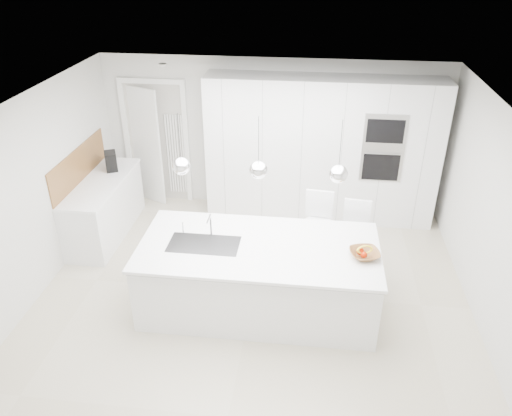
# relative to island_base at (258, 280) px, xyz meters

# --- Properties ---
(floor) EXTENTS (5.50, 5.50, 0.00)m
(floor) POSITION_rel_island_base_xyz_m (-0.10, 0.30, -0.43)
(floor) COLOR beige
(floor) RESTS_ON ground
(wall_back) EXTENTS (5.50, 0.00, 5.50)m
(wall_back) POSITION_rel_island_base_xyz_m (-0.10, 2.80, 0.82)
(wall_back) COLOR silver
(wall_back) RESTS_ON ground
(wall_left) EXTENTS (0.00, 5.00, 5.00)m
(wall_left) POSITION_rel_island_base_xyz_m (-2.85, 0.30, 0.82)
(wall_left) COLOR silver
(wall_left) RESTS_ON ground
(ceiling) EXTENTS (5.50, 5.50, 0.00)m
(ceiling) POSITION_rel_island_base_xyz_m (-0.10, 0.30, 2.07)
(ceiling) COLOR white
(ceiling) RESTS_ON wall_back
(tall_cabinets) EXTENTS (3.60, 0.60, 2.30)m
(tall_cabinets) POSITION_rel_island_base_xyz_m (0.70, 2.50, 0.72)
(tall_cabinets) COLOR white
(tall_cabinets) RESTS_ON floor
(oven_stack) EXTENTS (0.62, 0.04, 1.05)m
(oven_stack) POSITION_rel_island_base_xyz_m (1.60, 2.19, 0.92)
(oven_stack) COLOR #A5A5A8
(oven_stack) RESTS_ON tall_cabinets
(doorway_frame) EXTENTS (1.11, 0.08, 2.13)m
(doorway_frame) POSITION_rel_island_base_xyz_m (-2.05, 2.77, 0.59)
(doorway_frame) COLOR white
(doorway_frame) RESTS_ON floor
(hallway_door) EXTENTS (0.76, 0.38, 2.00)m
(hallway_door) POSITION_rel_island_base_xyz_m (-2.30, 2.72, 0.57)
(hallway_door) COLOR white
(hallway_door) RESTS_ON floor
(radiator) EXTENTS (0.32, 0.04, 1.40)m
(radiator) POSITION_rel_island_base_xyz_m (-1.73, 2.76, 0.42)
(radiator) COLOR white
(radiator) RESTS_ON floor
(left_base_cabinets) EXTENTS (0.60, 1.80, 0.86)m
(left_base_cabinets) POSITION_rel_island_base_xyz_m (-2.55, 1.50, 0.00)
(left_base_cabinets) COLOR white
(left_base_cabinets) RESTS_ON floor
(left_worktop) EXTENTS (0.62, 1.82, 0.04)m
(left_worktop) POSITION_rel_island_base_xyz_m (-2.55, 1.50, 0.45)
(left_worktop) COLOR white
(left_worktop) RESTS_ON left_base_cabinets
(oak_backsplash) EXTENTS (0.02, 1.80, 0.50)m
(oak_backsplash) POSITION_rel_island_base_xyz_m (-2.84, 1.50, 0.72)
(oak_backsplash) COLOR olive
(oak_backsplash) RESTS_ON wall_left
(island_base) EXTENTS (2.80, 1.20, 0.86)m
(island_base) POSITION_rel_island_base_xyz_m (0.00, 0.00, 0.00)
(island_base) COLOR white
(island_base) RESTS_ON floor
(island_worktop) EXTENTS (2.84, 1.40, 0.04)m
(island_worktop) POSITION_rel_island_base_xyz_m (0.00, 0.05, 0.45)
(island_worktop) COLOR white
(island_worktop) RESTS_ON island_base
(island_sink) EXTENTS (0.84, 0.44, 0.18)m
(island_sink) POSITION_rel_island_base_xyz_m (-0.65, -0.00, 0.39)
(island_sink) COLOR #3F3F42
(island_sink) RESTS_ON island_worktop
(island_tap) EXTENTS (0.02, 0.02, 0.30)m
(island_tap) POSITION_rel_island_base_xyz_m (-0.60, 0.20, 0.62)
(island_tap) COLOR white
(island_tap) RESTS_ON island_worktop
(pendant_left) EXTENTS (0.20, 0.20, 0.20)m
(pendant_left) POSITION_rel_island_base_xyz_m (-0.85, -0.00, 1.47)
(pendant_left) COLOR white
(pendant_left) RESTS_ON ceiling
(pendant_mid) EXTENTS (0.20, 0.20, 0.20)m
(pendant_mid) POSITION_rel_island_base_xyz_m (-0.00, -0.00, 1.47)
(pendant_mid) COLOR white
(pendant_mid) RESTS_ON ceiling
(pendant_right) EXTENTS (0.20, 0.20, 0.20)m
(pendant_right) POSITION_rel_island_base_xyz_m (0.85, -0.00, 1.47)
(pendant_right) COLOR white
(pendant_right) RESTS_ON ceiling
(fruit_bowl) EXTENTS (0.41, 0.41, 0.08)m
(fruit_bowl) POSITION_rel_island_base_xyz_m (1.22, -0.04, 0.51)
(fruit_bowl) COLOR olive
(fruit_bowl) RESTS_ON island_worktop
(espresso_machine) EXTENTS (0.27, 0.31, 0.29)m
(espresso_machine) POSITION_rel_island_base_xyz_m (-2.53, 1.93, 0.61)
(espresso_machine) COLOR black
(espresso_machine) RESTS_ON left_worktop
(bar_stool_left) EXTENTS (0.43, 0.57, 1.16)m
(bar_stool_left) POSITION_rel_island_base_xyz_m (0.70, 0.88, 0.15)
(bar_stool_left) COLOR white
(bar_stool_left) RESTS_ON floor
(bar_stool_right) EXTENTS (0.42, 0.54, 1.11)m
(bar_stool_right) POSITION_rel_island_base_xyz_m (1.19, 0.80, 0.12)
(bar_stool_right) COLOR white
(bar_stool_right) RESTS_ON floor
(apple_a) EXTENTS (0.08, 0.08, 0.08)m
(apple_a) POSITION_rel_island_base_xyz_m (1.21, -0.10, 0.54)
(apple_a) COLOR #B81E02
(apple_a) RESTS_ON fruit_bowl
(apple_b) EXTENTS (0.09, 0.09, 0.09)m
(apple_b) POSITION_rel_island_base_xyz_m (1.17, -0.04, 0.54)
(apple_b) COLOR #B81E02
(apple_b) RESTS_ON fruit_bowl
(banana_bunch) EXTENTS (0.22, 0.16, 0.20)m
(banana_bunch) POSITION_rel_island_base_xyz_m (1.21, -0.06, 0.58)
(banana_bunch) COLOR yellow
(banana_bunch) RESTS_ON fruit_bowl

